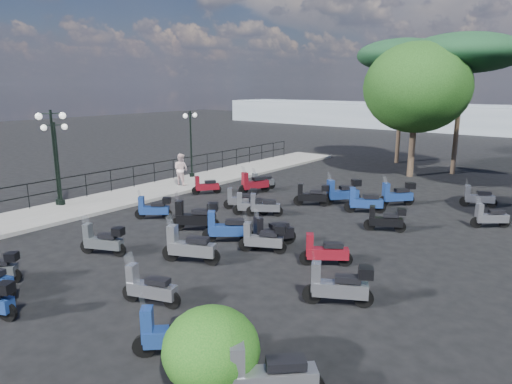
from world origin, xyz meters
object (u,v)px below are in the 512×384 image
Objects in this scene: scooter_23 at (397,195)px; scooter_24 at (269,378)px; scooter_20 at (263,239)px; scooter_10 at (312,195)px; scooter_22 at (386,220)px; pine_0 at (464,53)px; scooter_21 at (272,233)px; lamp_post_2 at (191,140)px; lamp_post_0 at (54,151)px; pine_2 at (404,56)px; scooter_28 at (490,217)px; scooter_2 at (154,208)px; scooter_8 at (196,217)px; scooter_7 at (103,241)px; pedestrian_far at (181,169)px; scooter_15 at (264,206)px; scooter_5 at (262,182)px; scooter_3 at (241,199)px; scooter_4 at (206,186)px; scooter_17 at (364,202)px; scooter_19 at (149,288)px; scooter_29 at (478,198)px; lamp_post_1 at (57,158)px; scooter_26 at (339,286)px; scooter_13 at (189,247)px; scooter_9 at (250,205)px; scooter_11 at (254,184)px; broadleaf_tree at (417,88)px; scooter_27 at (325,252)px; scooter_25 at (173,335)px; scooter_16 at (343,192)px; scooter_14 at (227,229)px.

scooter_23 is 14.53m from scooter_24.
scooter_10 is at bearing -9.74° from scooter_20.
scooter_22 is 0.17× the size of pine_0.
lamp_post_2 is at bearing -4.50° from scooter_21.
lamp_post_0 is 0.50× the size of pine_2.
pine_0 is at bearing -17.13° from scooter_28.
scooter_2 is 2.46m from scooter_8.
scooter_7 is at bearing 169.06° from scooter_2.
scooter_2 is at bearing 90.17° from scooter_23.
pedestrian_far is 7.51m from scooter_10.
scooter_10 is at bearing -49.06° from scooter_15.
scooter_5 is 14.28m from pine_0.
pine_0 reaches higher than scooter_15.
pine_2 reaches higher than scooter_22.
scooter_15 reaches higher than scooter_3.
scooter_4 is 0.85× the size of scooter_7.
scooter_19 is at bearing 144.39° from scooter_17.
scooter_3 is (6.50, -3.27, -1.83)m from lamp_post_2.
lamp_post_2 is 15.12m from scooter_29.
lamp_post_0 is at bearing -149.83° from lamp_post_1.
scooter_5 is 0.90× the size of scooter_26.
lamp_post_1 is 2.57× the size of scooter_23.
pedestrian_far reaches higher than scooter_19.
pine_2 reaches higher than scooter_13.
scooter_22 is 0.90× the size of scooter_26.
scooter_29 is (-0.43, 16.19, -0.08)m from scooter_24.
scooter_20 is at bearing -172.94° from scooter_9.
scooter_17 is at bearing -85.54° from scooter_9.
scooter_26 is (7.60, 1.61, 0.04)m from scooter_7.
pine_0 is (10.20, 13.02, 6.13)m from pedestrian_far.
broadleaf_tree is at bearing -94.07° from scooter_11.
scooter_28 is at bearing 49.52° from lamp_post_1.
scooter_21 is at bearing 141.02° from scooter_17.
lamp_post_2 is 2.70× the size of scooter_27.
scooter_11 is at bearing -4.82° from scooter_24.
scooter_8 is 1.17× the size of scooter_27.
scooter_24 reaches higher than scooter_28.
scooter_17 is 1.24× the size of scooter_28.
scooter_24 is 1.10× the size of scooter_25.
lamp_post_0 reaches higher than scooter_16.
scooter_29 is (5.30, 12.59, -0.08)m from scooter_13.
pine_0 is at bearing 79.87° from lamp_post_1.
scooter_4 is 0.79× the size of scooter_21.
scooter_27 is at bearing -35.12° from lamp_post_2.
scooter_8 is at bearing 8.55° from scooter_24.
scooter_14 reaches higher than scooter_28.
scooter_27 is at bearing -86.11° from pine_0.
scooter_29 is at bearing -18.63° from scooter_28.
scooter_11 is at bearing -14.00° from lamp_post_2.
scooter_13 is 11.56m from scooter_28.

